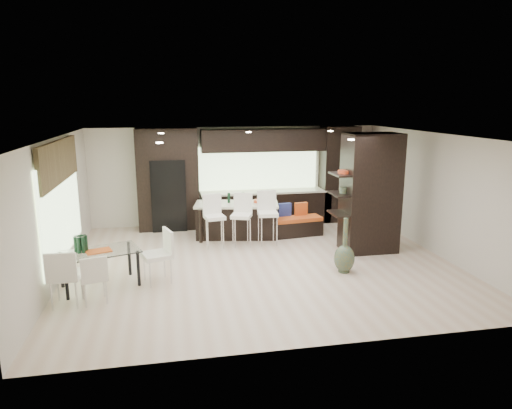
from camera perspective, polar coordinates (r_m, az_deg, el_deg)
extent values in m
plane|color=beige|center=(9.84, 0.66, -7.31)|extent=(8.00, 8.00, 0.00)
cube|color=beige|center=(12.85, -2.44, 3.67)|extent=(8.00, 0.02, 2.70)
cube|color=beige|center=(9.53, -23.62, -0.60)|extent=(0.02, 7.00, 2.70)
cube|color=beige|center=(10.97, 21.62, 1.21)|extent=(0.02, 7.00, 2.70)
cube|color=white|center=(9.27, 0.71, 8.58)|extent=(8.00, 7.00, 0.02)
cube|color=#B2D199|center=(9.71, -23.14, -0.33)|extent=(0.04, 3.20, 1.90)
cube|color=#B2D199|center=(12.88, 0.23, 4.60)|extent=(3.40, 0.04, 1.20)
cube|color=brown|center=(9.55, -23.43, 4.95)|extent=(0.08, 3.00, 0.80)
cube|color=white|center=(9.51, 0.40, 8.56)|extent=(4.00, 3.00, 0.02)
cube|color=black|center=(12.61, 0.04, 3.51)|extent=(6.80, 0.68, 2.70)
cube|color=black|center=(12.42, -10.87, 1.25)|extent=(0.90, 0.68, 1.90)
cube|color=black|center=(10.64, 14.09, 1.40)|extent=(1.20, 0.80, 2.70)
cube|color=black|center=(11.60, -2.43, -1.95)|extent=(2.20, 1.24, 0.86)
cube|color=white|center=(10.77, -5.19, -2.76)|extent=(0.52, 0.52, 1.01)
cube|color=white|center=(10.85, -1.83, -2.59)|extent=(0.58, 0.58, 1.01)
cube|color=white|center=(10.95, 1.47, -2.36)|extent=(0.49, 0.49, 1.04)
cube|color=black|center=(11.78, 5.16, -2.72)|extent=(1.32, 0.65, 0.49)
cube|color=white|center=(9.01, -18.92, -7.64)|extent=(1.60, 1.22, 0.68)
cube|color=white|center=(8.35, -19.59, -8.90)|extent=(0.52, 0.52, 0.80)
cube|color=white|center=(8.38, -22.67, -8.63)|extent=(0.52, 0.52, 0.92)
cube|color=white|center=(8.87, -12.26, -6.66)|extent=(0.64, 0.64, 0.94)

